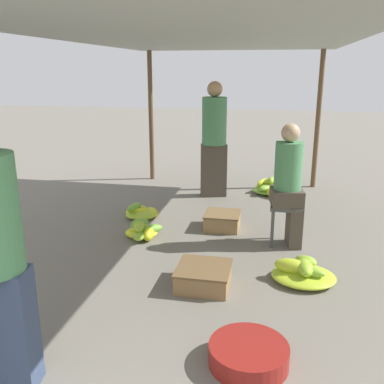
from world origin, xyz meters
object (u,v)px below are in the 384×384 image
(basin_black, at_px, (249,355))
(crate_mid, at_px, (222,220))
(vendor_seated, at_px, (289,183))
(crate_near, at_px, (204,276))
(banana_pile_left_1, at_px, (142,212))
(banana_pile_right_0, at_px, (302,272))
(banana_pile_left_0, at_px, (142,230))
(shopper_walking_mid, at_px, (214,138))
(stool, at_px, (286,213))
(banana_pile_right_1, at_px, (270,188))

(basin_black, distance_m, crate_mid, 2.58)
(vendor_seated, distance_m, crate_near, 1.51)
(banana_pile_left_1, relative_size, banana_pile_right_0, 0.73)
(banana_pile_left_0, distance_m, shopper_walking_mid, 2.14)
(banana_pile_left_0, xyz_separation_m, banana_pile_right_0, (1.82, -0.73, -0.01))
(stool, bearing_deg, banana_pile_left_1, 163.49)
(basin_black, bearing_deg, vendor_seated, 82.94)
(banana_pile_right_1, relative_size, crate_mid, 1.43)
(basin_black, relative_size, banana_pile_right_0, 0.81)
(banana_pile_left_0, distance_m, banana_pile_right_0, 1.96)
(crate_near, height_order, crate_mid, crate_mid)
(stool, relative_size, banana_pile_left_0, 0.92)
(stool, bearing_deg, crate_near, -122.15)
(banana_pile_left_1, relative_size, shopper_walking_mid, 0.28)
(banana_pile_left_1, height_order, banana_pile_right_0, banana_pile_right_0)
(banana_pile_right_0, bearing_deg, banana_pile_left_1, 145.25)
(basin_black, bearing_deg, stool, 83.51)
(banana_pile_left_0, relative_size, crate_mid, 1.18)
(vendor_seated, bearing_deg, crate_mid, 154.99)
(banana_pile_left_0, xyz_separation_m, crate_near, (0.93, -1.03, 0.01))
(banana_pile_right_0, height_order, crate_near, banana_pile_right_0)
(banana_pile_right_1, bearing_deg, banana_pile_left_1, -138.36)
(basin_black, height_order, crate_near, crate_near)
(basin_black, xyz_separation_m, banana_pile_left_0, (-1.41, 2.04, 0.02))
(stool, height_order, basin_black, stool)
(crate_mid, bearing_deg, banana_pile_right_1, 71.81)
(vendor_seated, relative_size, banana_pile_left_0, 2.67)
(vendor_seated, xyz_separation_m, basin_black, (-0.27, -2.17, -0.65))
(banana_pile_right_0, distance_m, crate_mid, 1.52)
(stool, height_order, vendor_seated, vendor_seated)
(banana_pile_left_0, bearing_deg, stool, 4.30)
(crate_near, relative_size, shopper_walking_mid, 0.28)
(banana_pile_left_1, bearing_deg, crate_near, -56.30)
(banana_pile_left_0, height_order, crate_near, banana_pile_left_0)
(banana_pile_left_1, relative_size, crate_near, 1.00)
(basin_black, xyz_separation_m, banana_pile_right_0, (0.41, 1.31, 0.01))
(banana_pile_right_1, bearing_deg, stool, -84.34)
(basin_black, height_order, banana_pile_left_1, banana_pile_left_1)
(vendor_seated, relative_size, basin_black, 2.53)
(stool, xyz_separation_m, crate_mid, (-0.75, 0.36, -0.27))
(banana_pile_right_1, bearing_deg, banana_pile_right_0, -82.79)
(banana_pile_right_1, distance_m, crate_near, 3.24)
(basin_black, relative_size, banana_pile_left_0, 1.05)
(crate_mid, bearing_deg, vendor_seated, -25.01)
(basin_black, xyz_separation_m, crate_mid, (-0.51, 2.53, 0.03))
(crate_near, bearing_deg, banana_pile_left_0, 131.81)
(banana_pile_right_1, xyz_separation_m, shopper_walking_mid, (-0.88, -0.27, 0.82))
(vendor_seated, xyz_separation_m, banana_pile_right_1, (-0.22, 2.04, -0.63))
(shopper_walking_mid, bearing_deg, basin_black, -78.03)
(banana_pile_right_0, distance_m, banana_pile_right_1, 2.92)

